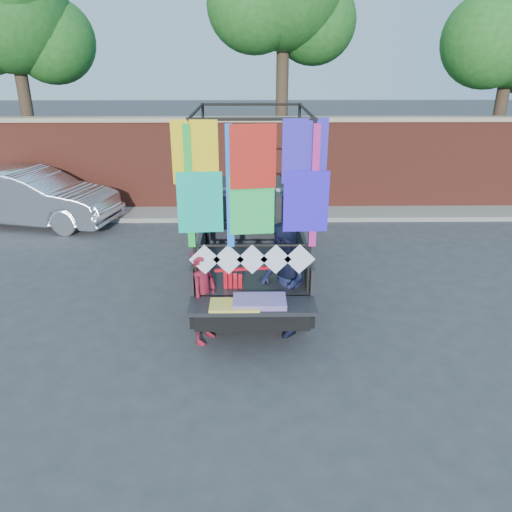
{
  "coord_description": "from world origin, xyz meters",
  "views": [
    {
      "loc": [
        0.04,
        -7.07,
        4.18
      ],
      "look_at": [
        0.14,
        0.13,
        1.27
      ],
      "focal_mm": 35.0,
      "sensor_mm": 36.0,
      "label": 1
    }
  ],
  "objects_px": {
    "sedan": "(32,197)",
    "man": "(283,280)",
    "woman": "(204,297)",
    "pickup_truck": "(252,234)"
  },
  "relations": [
    {
      "from": "pickup_truck",
      "to": "man",
      "type": "relative_size",
      "value": 2.95
    },
    {
      "from": "woman",
      "to": "man",
      "type": "height_order",
      "value": "man"
    },
    {
      "from": "pickup_truck",
      "to": "man",
      "type": "xyz_separation_m",
      "value": [
        0.49,
        -2.35,
        0.06
      ]
    },
    {
      "from": "pickup_truck",
      "to": "man",
      "type": "bearing_deg",
      "value": -78.31
    },
    {
      "from": "woman",
      "to": "man",
      "type": "bearing_deg",
      "value": -54.73
    },
    {
      "from": "pickup_truck",
      "to": "sedan",
      "type": "xyz_separation_m",
      "value": [
        -5.73,
        3.29,
        -0.12
      ]
    },
    {
      "from": "pickup_truck",
      "to": "sedan",
      "type": "height_order",
      "value": "pickup_truck"
    },
    {
      "from": "sedan",
      "to": "man",
      "type": "relative_size",
      "value": 2.43
    },
    {
      "from": "sedan",
      "to": "man",
      "type": "distance_m",
      "value": 8.39
    },
    {
      "from": "pickup_truck",
      "to": "man",
      "type": "distance_m",
      "value": 2.4
    }
  ]
}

